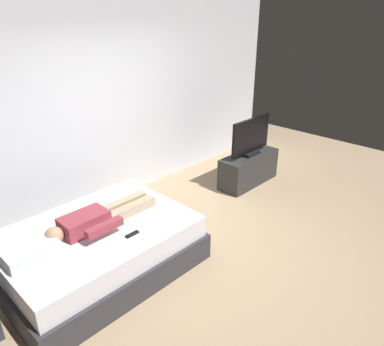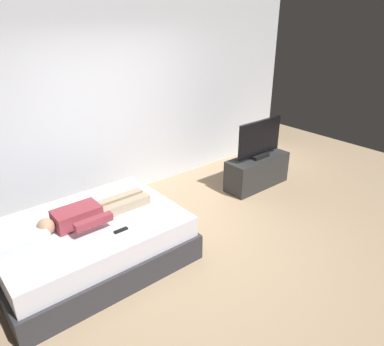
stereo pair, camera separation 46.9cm
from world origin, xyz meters
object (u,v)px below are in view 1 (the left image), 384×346
remote (132,234)px  tv (251,137)px  bed (98,249)px  person (96,219)px  pillow (30,251)px  tv_stand (248,169)px

remote → tv: size_ratio=0.17×
tv → remote: bearing=-169.3°
bed → remote: remote is taller
person → tv: tv is taller
bed → person: size_ratio=1.59×
pillow → tv: tv is taller
pillow → remote: 0.95m
bed → person: 0.36m
bed → tv: tv is taller
bed → person: bearing=29.5°
tv_stand → remote: bearing=-169.3°
person → remote: (0.15, -0.40, -0.07)m
tv_stand → tv: 0.53m
tv → pillow: bearing=-178.0°
tv → bed: bearing=-177.5°
person → tv_stand: person is taller
tv_stand → person: bearing=-177.8°
person → tv: (2.88, 0.11, 0.16)m
pillow → tv: bearing=2.0°
person → tv_stand: 2.90m
bed → tv_stand: bed is taller
tv_stand → tv: bearing=-26.6°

